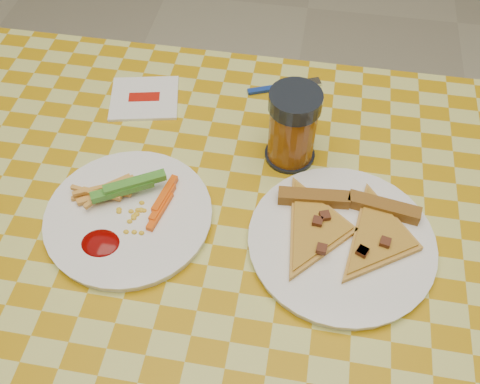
# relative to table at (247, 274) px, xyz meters

# --- Properties ---
(table) EXTENTS (1.28, 0.88, 0.76)m
(table) POSITION_rel_table_xyz_m (0.00, 0.00, 0.00)
(table) COLOR silver
(table) RESTS_ON ground
(plate_left) EXTENTS (0.26, 0.26, 0.01)m
(plate_left) POSITION_rel_table_xyz_m (-0.18, 0.02, 0.08)
(plate_left) COLOR white
(plate_left) RESTS_ON table
(plate_right) EXTENTS (0.27, 0.27, 0.01)m
(plate_right) POSITION_rel_table_xyz_m (0.13, 0.03, 0.08)
(plate_right) COLOR white
(plate_right) RESTS_ON table
(fries_veggies) EXTENTS (0.17, 0.16, 0.04)m
(fries_veggies) POSITION_rel_table_xyz_m (-0.19, 0.04, 0.10)
(fries_veggies) COLOR #ECA54B
(fries_veggies) RESTS_ON plate_left
(pizza_slices) EXTENTS (0.24, 0.22, 0.02)m
(pizza_slices) POSITION_rel_table_xyz_m (0.14, 0.05, 0.09)
(pizza_slices) COLOR gold
(pizza_slices) RESTS_ON plate_right
(drink_glass) EXTENTS (0.08, 0.08, 0.13)m
(drink_glass) POSITION_rel_table_xyz_m (0.04, 0.19, 0.14)
(drink_glass) COLOR black
(drink_glass) RESTS_ON table
(napkin) EXTENTS (0.14, 0.13, 0.01)m
(napkin) POSITION_rel_table_xyz_m (-0.23, 0.28, 0.08)
(napkin) COLOR white
(napkin) RESTS_ON table
(fork) EXTENTS (0.13, 0.07, 0.01)m
(fork) POSITION_rel_table_xyz_m (0.01, 0.36, 0.08)
(fork) COLOR navy
(fork) RESTS_ON table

